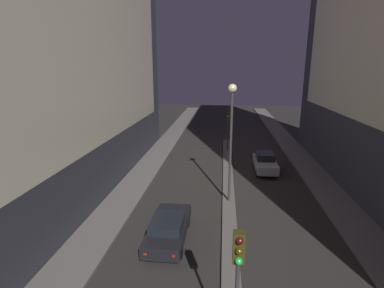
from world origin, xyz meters
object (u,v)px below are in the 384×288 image
at_px(street_lamp, 231,122).
at_px(car_left_lane, 168,228).
at_px(traffic_light_near, 238,271).
at_px(car_right_lane, 265,162).
at_px(traffic_light_mid, 228,120).

xyz_separation_m(street_lamp, car_left_lane, (-3.15, -4.85, -4.67)).
height_order(traffic_light_near, car_right_lane, traffic_light_near).
bearing_deg(car_left_lane, traffic_light_near, -63.90).
height_order(traffic_light_near, street_lamp, street_lamp).
xyz_separation_m(traffic_light_near, car_right_lane, (3.15, 17.77, -2.56)).
bearing_deg(traffic_light_mid, traffic_light_near, -90.00).
bearing_deg(street_lamp, traffic_light_near, -90.00).
height_order(car_left_lane, car_right_lane, car_right_lane).
xyz_separation_m(traffic_light_near, street_lamp, (0.00, 11.27, 2.06)).
bearing_deg(traffic_light_near, car_right_lane, 79.96).
bearing_deg(street_lamp, car_right_lane, 64.16).
height_order(street_lamp, car_right_lane, street_lamp).
relative_size(traffic_light_mid, car_right_lane, 1.05).
bearing_deg(traffic_light_mid, street_lamp, -90.00).
relative_size(traffic_light_near, car_left_lane, 0.95).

